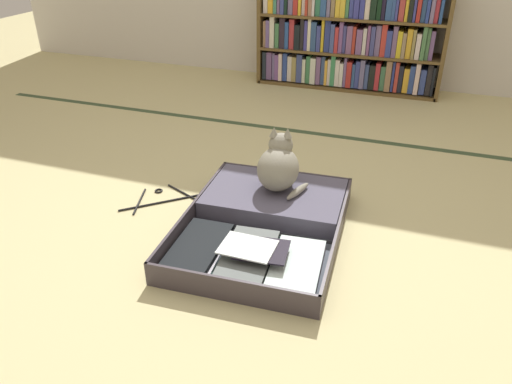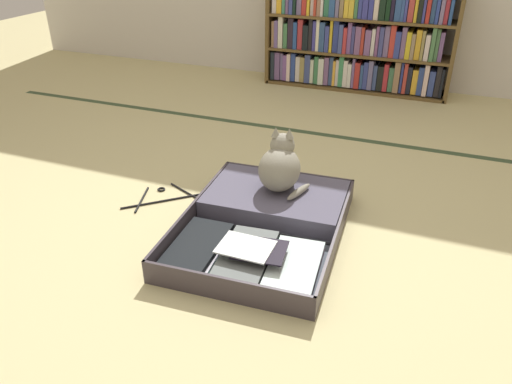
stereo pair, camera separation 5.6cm
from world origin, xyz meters
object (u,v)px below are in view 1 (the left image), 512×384
at_px(bookshelf, 348,37).
at_px(black_cat, 279,166).
at_px(open_suitcase, 266,218).
at_px(clothes_hanger, 162,198).

distance_m(bookshelf, black_cat, 2.01).
xyz_separation_m(open_suitcase, clothes_hanger, (-0.57, 0.06, -0.04)).
bearing_deg(clothes_hanger, bookshelf, 76.59).
height_order(bookshelf, black_cat, bookshelf).
xyz_separation_m(bookshelf, clothes_hanger, (-0.51, -2.13, -0.40)).
relative_size(open_suitcase, clothes_hanger, 2.78).
distance_m(open_suitcase, clothes_hanger, 0.57).
bearing_deg(bookshelf, black_cat, -88.38).
distance_m(open_suitcase, black_cat, 0.26).
distance_m(black_cat, clothes_hanger, 0.62).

